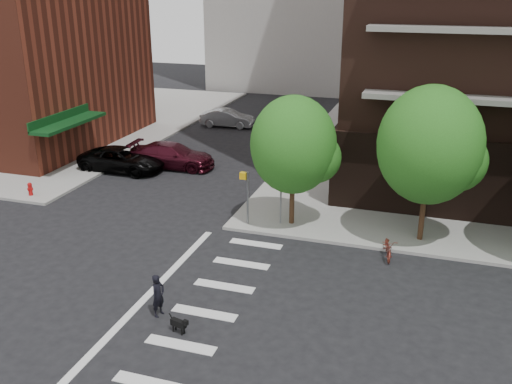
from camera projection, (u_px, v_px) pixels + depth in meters
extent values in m
plane|color=black|center=(130.00, 300.00, 21.18)|extent=(120.00, 120.00, 0.00)
cube|color=gray|center=(15.00, 118.00, 49.18)|extent=(31.00, 33.00, 0.15)
cube|color=silver|center=(152.00, 384.00, 16.74)|extent=(2.40, 0.50, 0.01)
cube|color=silver|center=(181.00, 345.00, 18.53)|extent=(2.40, 0.50, 0.01)
cube|color=silver|center=(204.00, 313.00, 20.31)|extent=(2.40, 0.50, 0.01)
cube|color=silver|center=(224.00, 286.00, 22.10)|extent=(2.40, 0.50, 0.01)
cube|color=silver|center=(241.00, 263.00, 23.89)|extent=(2.40, 0.50, 0.01)
cube|color=silver|center=(256.00, 244.00, 25.67)|extent=(2.40, 0.50, 0.01)
cube|color=silver|center=(142.00, 302.00, 21.03)|extent=(0.30, 13.00, 0.01)
cube|color=#0C3814|center=(70.00, 123.00, 35.01)|extent=(1.40, 6.00, 0.20)
cylinder|color=#301E11|center=(292.00, 201.00, 27.17)|extent=(0.24, 0.24, 2.30)
sphere|color=#235B19|center=(293.00, 145.00, 26.21)|extent=(4.00, 4.00, 4.00)
cylinder|color=#301E11|center=(422.00, 212.00, 25.39)|extent=(0.24, 0.24, 2.60)
sphere|color=#235B19|center=(430.00, 145.00, 24.31)|extent=(4.50, 4.50, 4.50)
cylinder|color=slate|center=(248.00, 198.00, 27.06)|extent=(0.10, 0.10, 2.60)
cube|color=gold|center=(243.00, 176.00, 26.74)|extent=(0.32, 0.25, 0.32)
cylinder|color=slate|center=(281.00, 202.00, 27.15)|extent=(0.08, 0.08, 2.20)
cube|color=gold|center=(280.00, 185.00, 26.70)|extent=(0.64, 0.02, 0.64)
cylinder|color=#A50C0C|center=(30.00, 190.00, 31.01)|extent=(0.22, 0.22, 0.60)
sphere|color=#A50C0C|center=(30.00, 185.00, 30.90)|extent=(0.24, 0.24, 0.24)
imported|color=black|center=(122.00, 159.00, 35.33)|extent=(2.48, 5.37, 1.49)
imported|color=#3E0D19|center=(172.00, 156.00, 35.97)|extent=(2.50, 5.54, 1.58)
imported|color=#929598|center=(227.00, 118.00, 46.12)|extent=(1.79, 4.42, 1.43)
imported|color=maroon|center=(388.00, 247.00, 24.30)|extent=(0.94, 1.85, 0.93)
imported|color=black|center=(158.00, 295.00, 19.94)|extent=(0.64, 0.50, 1.57)
cube|color=black|center=(178.00, 323.00, 19.08)|extent=(0.60, 0.33, 0.23)
cube|color=black|center=(185.00, 323.00, 18.87)|extent=(0.20, 0.17, 0.17)
cylinder|color=black|center=(184.00, 329.00, 19.16)|extent=(0.06, 0.06, 0.25)
cylinder|color=black|center=(173.00, 329.00, 19.16)|extent=(0.06, 0.06, 0.25)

